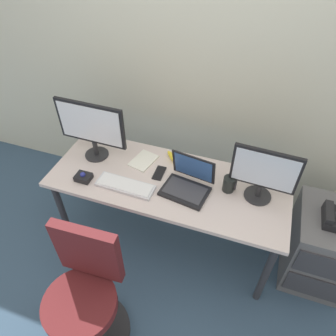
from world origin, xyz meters
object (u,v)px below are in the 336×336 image
(desk_phone, at_px, (336,218))
(trackball_mouse, at_px, (83,177))
(file_cabinet, at_px, (319,246))
(banana, at_px, (174,158))
(coffee_mug, at_px, (229,184))
(paper_notepad, at_px, (143,161))
(keyboard, at_px, (125,186))
(laptop, at_px, (188,182))
(office_chair, at_px, (86,297))
(monitor_main, at_px, (91,127))
(cell_phone, at_px, (159,173))
(monitor_side, at_px, (264,173))

(desk_phone, relative_size, trackball_mouse, 1.82)
(file_cabinet, distance_m, trackball_mouse, 1.77)
(banana, bearing_deg, coffee_mug, -20.22)
(coffee_mug, distance_m, paper_notepad, 0.67)
(desk_phone, xyz_separation_m, banana, (-1.15, 0.14, 0.06))
(coffee_mug, bearing_deg, paper_notepad, 173.03)
(keyboard, height_order, laptop, laptop)
(keyboard, relative_size, laptop, 1.20)
(office_chair, xyz_separation_m, keyboard, (-0.02, 0.67, 0.31))
(keyboard, relative_size, coffee_mug, 3.67)
(file_cabinet, xyz_separation_m, office_chair, (-1.37, -0.92, 0.09))
(monitor_main, distance_m, banana, 0.65)
(office_chair, xyz_separation_m, coffee_mug, (0.66, 0.88, 0.36))
(file_cabinet, relative_size, keyboard, 1.53)
(file_cabinet, height_order, trackball_mouse, trackball_mouse)
(desk_phone, xyz_separation_m, coffee_mug, (-0.70, -0.03, 0.10))
(office_chair, relative_size, keyboard, 2.22)
(office_chair, relative_size, coffee_mug, 8.15)
(monitor_main, distance_m, coffee_mug, 1.05)
(file_cabinet, xyz_separation_m, trackball_mouse, (-1.70, -0.28, 0.42))
(file_cabinet, relative_size, desk_phone, 3.17)
(cell_phone, bearing_deg, trackball_mouse, -156.35)
(monitor_side, distance_m, trackball_mouse, 1.22)
(monitor_main, distance_m, trackball_mouse, 0.36)
(coffee_mug, distance_m, cell_phone, 0.51)
(banana, bearing_deg, desk_phone, -6.94)
(monitor_main, bearing_deg, paper_notepad, 8.29)
(file_cabinet, height_order, banana, banana)
(file_cabinet, distance_m, monitor_main, 1.86)
(paper_notepad, xyz_separation_m, banana, (0.21, 0.08, 0.01))
(desk_phone, distance_m, cell_phone, 1.21)
(file_cabinet, distance_m, laptop, 1.09)
(office_chair, height_order, banana, office_chair)
(laptop, bearing_deg, monitor_main, 172.35)
(office_chair, bearing_deg, file_cabinet, 33.83)
(monitor_main, bearing_deg, keyboard, -33.78)
(file_cabinet, relative_size, coffee_mug, 5.63)
(keyboard, bearing_deg, paper_notepad, 86.95)
(office_chair, bearing_deg, keyboard, 91.39)
(trackball_mouse, bearing_deg, monitor_main, 98.72)
(keyboard, distance_m, trackball_mouse, 0.31)
(coffee_mug, bearing_deg, file_cabinet, 3.34)
(office_chair, relative_size, monitor_main, 1.75)
(monitor_main, relative_size, cell_phone, 3.68)
(desk_phone, relative_size, paper_notepad, 0.96)
(paper_notepad, bearing_deg, banana, 21.56)
(file_cabinet, relative_size, laptop, 1.84)
(coffee_mug, height_order, paper_notepad, coffee_mug)
(file_cabinet, height_order, cell_phone, cell_phone)
(file_cabinet, relative_size, cell_phone, 4.47)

